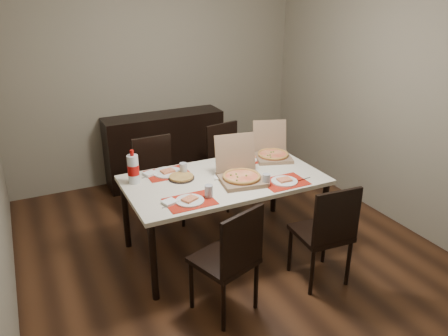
{
  "coord_description": "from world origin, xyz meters",
  "views": [
    {
      "loc": [
        -1.64,
        -3.32,
        2.38
      ],
      "look_at": [
        -0.02,
        -0.02,
        0.85
      ],
      "focal_mm": 35.0,
      "sensor_mm": 36.0,
      "label": 1
    }
  ],
  "objects_px": {
    "chair_near_right": "(326,231)",
    "dip_bowl": "(226,167)",
    "dining_table": "(224,185)",
    "pizza_box_center": "(240,174)",
    "soda_bottle": "(133,169)",
    "chair_far_left": "(157,177)",
    "sideboard": "(165,148)",
    "chair_near_left": "(231,257)",
    "chair_far_right": "(228,160)"
  },
  "relations": [
    {
      "from": "chair_near_left",
      "to": "chair_far_right",
      "type": "xyz_separation_m",
      "value": [
        0.86,
        1.77,
        0.0
      ]
    },
    {
      "from": "dining_table",
      "to": "chair_far_left",
      "type": "distance_m",
      "value": 0.92
    },
    {
      "from": "dining_table",
      "to": "chair_far_left",
      "type": "height_order",
      "value": "chair_far_left"
    },
    {
      "from": "chair_far_right",
      "to": "pizza_box_center",
      "type": "bearing_deg",
      "value": -110.57
    },
    {
      "from": "chair_near_right",
      "to": "chair_far_left",
      "type": "relative_size",
      "value": 1.0
    },
    {
      "from": "chair_far_left",
      "to": "dip_bowl",
      "type": "height_order",
      "value": "chair_far_left"
    },
    {
      "from": "dining_table",
      "to": "pizza_box_center",
      "type": "xyz_separation_m",
      "value": [
        0.11,
        -0.11,
        0.13
      ]
    },
    {
      "from": "sideboard",
      "to": "chair_near_right",
      "type": "height_order",
      "value": "chair_near_right"
    },
    {
      "from": "soda_bottle",
      "to": "sideboard",
      "type": "bearing_deg",
      "value": 62.61
    },
    {
      "from": "chair_near_left",
      "to": "pizza_box_center",
      "type": "height_order",
      "value": "pizza_box_center"
    },
    {
      "from": "chair_near_right",
      "to": "dip_bowl",
      "type": "relative_size",
      "value": 9.18
    },
    {
      "from": "chair_near_right",
      "to": "chair_far_right",
      "type": "xyz_separation_m",
      "value": [
        -0.03,
        1.78,
        0.0
      ]
    },
    {
      "from": "dip_bowl",
      "to": "chair_far_left",
      "type": "bearing_deg",
      "value": 130.15
    },
    {
      "from": "soda_bottle",
      "to": "pizza_box_center",
      "type": "bearing_deg",
      "value": -23.03
    },
    {
      "from": "chair_far_right",
      "to": "sideboard",
      "type": "bearing_deg",
      "value": 118.26
    },
    {
      "from": "chair_near_left",
      "to": "chair_far_left",
      "type": "relative_size",
      "value": 1.0
    },
    {
      "from": "sideboard",
      "to": "pizza_box_center",
      "type": "relative_size",
      "value": 3.12
    },
    {
      "from": "pizza_box_center",
      "to": "soda_bottle",
      "type": "height_order",
      "value": "pizza_box_center"
    },
    {
      "from": "sideboard",
      "to": "chair_near_right",
      "type": "distance_m",
      "value": 2.71
    },
    {
      "from": "pizza_box_center",
      "to": "chair_far_left",
      "type": "bearing_deg",
      "value": 118.7
    },
    {
      "from": "dining_table",
      "to": "chair_far_right",
      "type": "height_order",
      "value": "chair_far_right"
    },
    {
      "from": "sideboard",
      "to": "pizza_box_center",
      "type": "xyz_separation_m",
      "value": [
        0.09,
        -1.91,
        0.36
      ]
    },
    {
      "from": "chair_near_right",
      "to": "chair_far_left",
      "type": "distance_m",
      "value": 1.91
    },
    {
      "from": "chair_near_left",
      "to": "soda_bottle",
      "type": "xyz_separation_m",
      "value": [
        -0.41,
        1.11,
        0.37
      ]
    },
    {
      "from": "sideboard",
      "to": "chair_far_left",
      "type": "height_order",
      "value": "chair_far_left"
    },
    {
      "from": "chair_far_left",
      "to": "soda_bottle",
      "type": "height_order",
      "value": "soda_bottle"
    },
    {
      "from": "chair_near_left",
      "to": "chair_far_right",
      "type": "bearing_deg",
      "value": 64.08
    },
    {
      "from": "dining_table",
      "to": "dip_bowl",
      "type": "xyz_separation_m",
      "value": [
        0.12,
        0.2,
        0.08
      ]
    },
    {
      "from": "chair_near_right",
      "to": "dip_bowl",
      "type": "bearing_deg",
      "value": 110.77
    },
    {
      "from": "chair_far_left",
      "to": "pizza_box_center",
      "type": "distance_m",
      "value": 1.09
    },
    {
      "from": "chair_far_left",
      "to": "chair_far_right",
      "type": "relative_size",
      "value": 1.0
    },
    {
      "from": "dining_table",
      "to": "pizza_box_center",
      "type": "height_order",
      "value": "pizza_box_center"
    },
    {
      "from": "chair_far_left",
      "to": "dining_table",
      "type": "bearing_deg",
      "value": -64.08
    },
    {
      "from": "sideboard",
      "to": "dip_bowl",
      "type": "bearing_deg",
      "value": -86.49
    },
    {
      "from": "chair_near_left",
      "to": "pizza_box_center",
      "type": "bearing_deg",
      "value": 57.39
    },
    {
      "from": "sideboard",
      "to": "dining_table",
      "type": "relative_size",
      "value": 0.83
    },
    {
      "from": "chair_far_left",
      "to": "pizza_box_center",
      "type": "bearing_deg",
      "value": -61.3
    },
    {
      "from": "dip_bowl",
      "to": "sideboard",
      "type": "bearing_deg",
      "value": 93.51
    },
    {
      "from": "sideboard",
      "to": "dining_table",
      "type": "xyz_separation_m",
      "value": [
        -0.02,
        -1.8,
        0.23
      ]
    },
    {
      "from": "chair_near_right",
      "to": "chair_far_right",
      "type": "relative_size",
      "value": 1.0
    },
    {
      "from": "sideboard",
      "to": "chair_near_left",
      "type": "distance_m",
      "value": 2.68
    },
    {
      "from": "dip_bowl",
      "to": "soda_bottle",
      "type": "height_order",
      "value": "soda_bottle"
    },
    {
      "from": "dining_table",
      "to": "soda_bottle",
      "type": "xyz_separation_m",
      "value": [
        -0.77,
        0.26,
        0.2
      ]
    },
    {
      "from": "pizza_box_center",
      "to": "dip_bowl",
      "type": "distance_m",
      "value": 0.32
    },
    {
      "from": "dining_table",
      "to": "pizza_box_center",
      "type": "relative_size",
      "value": 3.75
    },
    {
      "from": "dining_table",
      "to": "chair_near_left",
      "type": "xyz_separation_m",
      "value": [
        -0.36,
        -0.85,
        -0.17
      ]
    },
    {
      "from": "dip_bowl",
      "to": "soda_bottle",
      "type": "relative_size",
      "value": 0.32
    },
    {
      "from": "chair_far_left",
      "to": "chair_near_right",
      "type": "bearing_deg",
      "value": -61.22
    },
    {
      "from": "dining_table",
      "to": "chair_far_right",
      "type": "xyz_separation_m",
      "value": [
        0.5,
        0.92,
        -0.17
      ]
    },
    {
      "from": "dining_table",
      "to": "sideboard",
      "type": "bearing_deg",
      "value": 89.24
    }
  ]
}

